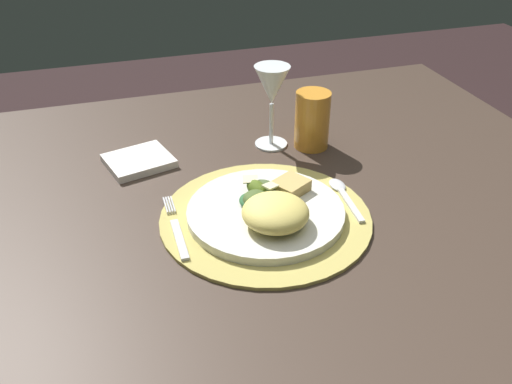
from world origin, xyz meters
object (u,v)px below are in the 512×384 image
(dinner_plate, at_px, (266,212))
(wine_glass, at_px, (272,89))
(napkin, at_px, (139,161))
(fork, at_px, (177,229))
(spoon, at_px, (342,192))
(dining_table, at_px, (272,294))
(amber_tumbler, at_px, (312,120))

(dinner_plate, xyz_separation_m, wine_glass, (0.09, 0.23, 0.10))
(dinner_plate, bearing_deg, napkin, 125.39)
(fork, relative_size, wine_glass, 1.04)
(spoon, distance_m, wine_glass, 0.24)
(dinner_plate, xyz_separation_m, fork, (-0.14, 0.00, -0.00))
(napkin, bearing_deg, spoon, -34.27)
(dining_table, height_order, wine_glass, wine_glass)
(dining_table, distance_m, fork, 0.27)
(dinner_plate, height_order, spoon, dinner_plate)
(dining_table, height_order, spoon, spoon)
(dining_table, relative_size, wine_glass, 7.43)
(dining_table, distance_m, spoon, 0.24)
(dining_table, xyz_separation_m, spoon, (0.11, -0.01, 0.21))
(napkin, distance_m, wine_glass, 0.28)
(fork, bearing_deg, wine_glass, 45.45)
(dining_table, bearing_deg, fork, -168.83)
(fork, bearing_deg, dining_table, 11.17)
(dining_table, height_order, napkin, napkin)
(dining_table, xyz_separation_m, napkin, (-0.19, 0.20, 0.20))
(napkin, bearing_deg, dinner_plate, -54.61)
(dining_table, bearing_deg, dinner_plate, -127.01)
(spoon, bearing_deg, amber_tumbler, 84.17)
(spoon, relative_size, napkin, 1.17)
(dining_table, distance_m, wine_glass, 0.38)
(dinner_plate, bearing_deg, spoon, 9.76)
(dinner_plate, distance_m, amber_tumbler, 0.27)
(amber_tumbler, bearing_deg, dining_table, -127.86)
(dining_table, distance_m, dinner_plate, 0.22)
(wine_glass, height_order, amber_tumbler, wine_glass)
(fork, xyz_separation_m, wine_glass, (0.23, 0.23, 0.11))
(dining_table, xyz_separation_m, wine_glass, (0.06, 0.20, 0.31))
(dinner_plate, height_order, fork, dinner_plate)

